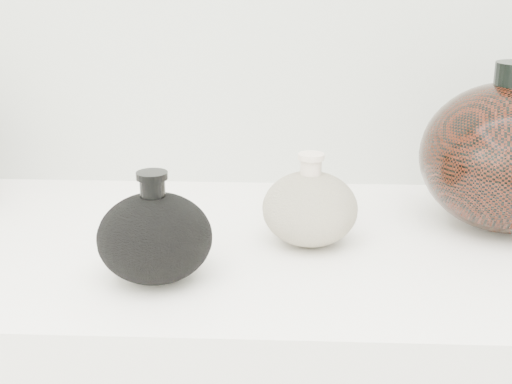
{
  "coord_description": "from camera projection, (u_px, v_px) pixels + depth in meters",
  "views": [
    {
      "loc": [
        0.08,
        0.09,
        1.26
      ],
      "look_at": [
        0.04,
        0.92,
        0.98
      ],
      "focal_mm": 50.0,
      "sensor_mm": 36.0,
      "label": 1
    }
  ],
  "objects": [
    {
      "name": "black_gourd_vase",
      "position": [
        155.0,
        237.0,
        0.8
      ],
      "size": [
        0.15,
        0.15,
        0.13
      ],
      "color": "black",
      "rests_on": "display_counter"
    },
    {
      "name": "cream_gourd_vase",
      "position": [
        310.0,
        208.0,
        0.91
      ],
      "size": [
        0.14,
        0.14,
        0.12
      ],
      "color": "beige",
      "rests_on": "display_counter"
    },
    {
      "name": "right_round_pot",
      "position": [
        509.0,
        156.0,
        0.94
      ],
      "size": [
        0.26,
        0.26,
        0.22
      ],
      "color": "black",
      "rests_on": "display_counter"
    }
  ]
}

